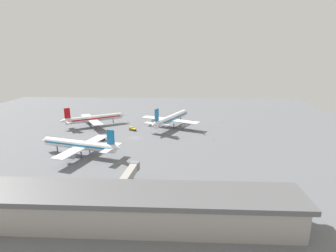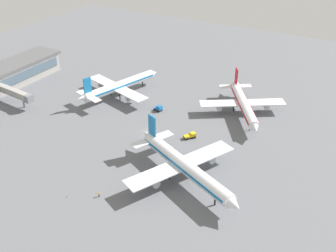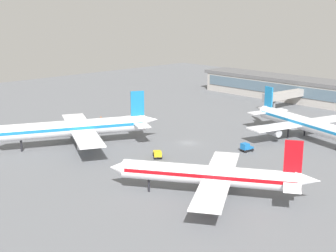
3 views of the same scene
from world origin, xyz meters
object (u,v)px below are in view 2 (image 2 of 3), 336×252
(airplane_at_gate, at_px, (184,165))
(safety_cone_near_gate, at_px, (67,196))
(airplane_taxiing, at_px, (119,86))
(pushback_tractor, at_px, (190,136))
(baggage_tug, at_px, (159,108))
(ground_crew_worker, at_px, (99,194))
(airplane_distant, at_px, (243,103))

(airplane_at_gate, bearing_deg, safety_cone_near_gate, -111.47)
(airplane_taxiing, xyz_separation_m, pushback_tractor, (16.05, 42.64, -3.82))
(pushback_tractor, bearing_deg, airplane_taxiing, 107.22)
(airplane_at_gate, bearing_deg, pushback_tractor, 137.42)
(pushback_tractor, bearing_deg, baggage_tug, 97.06)
(airplane_at_gate, xyz_separation_m, ground_crew_worker, (19.61, -17.66, -4.45))
(airplane_taxiing, bearing_deg, airplane_distant, -62.49)
(airplane_distant, relative_size, safety_cone_near_gate, 62.58)
(airplane_at_gate, relative_size, safety_cone_near_gate, 74.80)
(airplane_distant, distance_m, safety_cone_near_gate, 78.40)
(airplane_distant, relative_size, ground_crew_worker, 22.48)
(pushback_tractor, relative_size, ground_crew_worker, 2.78)
(airplane_taxiing, bearing_deg, safety_cone_near_gate, -141.27)
(airplane_taxiing, xyz_separation_m, airplane_distant, (-10.61, 52.40, -0.07))
(airplane_taxiing, distance_m, airplane_distant, 53.46)
(ground_crew_worker, height_order, safety_cone_near_gate, ground_crew_worker)
(ground_crew_worker, bearing_deg, pushback_tractor, 173.59)
(airplane_taxiing, height_order, ground_crew_worker, airplane_taxiing)
(airplane_taxiing, distance_m, safety_cone_near_gate, 68.67)
(airplane_at_gate, relative_size, pushback_tractor, 9.67)
(airplane_distant, bearing_deg, baggage_tug, -97.87)
(airplane_at_gate, height_order, pushback_tractor, airplane_at_gate)
(baggage_tug, height_order, safety_cone_near_gate, baggage_tug)
(airplane_taxiing, xyz_separation_m, baggage_tug, (3.69, 21.89, -3.63))
(airplane_distant, bearing_deg, airplane_at_gate, -33.39)
(airplane_at_gate, relative_size, airplane_taxiing, 1.06)
(safety_cone_near_gate, bearing_deg, pushback_tractor, 161.02)
(airplane_at_gate, height_order, airplane_taxiing, airplane_at_gate)
(airplane_distant, bearing_deg, airplane_taxiing, -111.53)
(airplane_distant, distance_m, pushback_tractor, 28.64)
(ground_crew_worker, bearing_deg, baggage_tug, -162.59)
(airplane_taxiing, xyz_separation_m, safety_cone_near_gate, (63.22, 26.41, -4.49))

